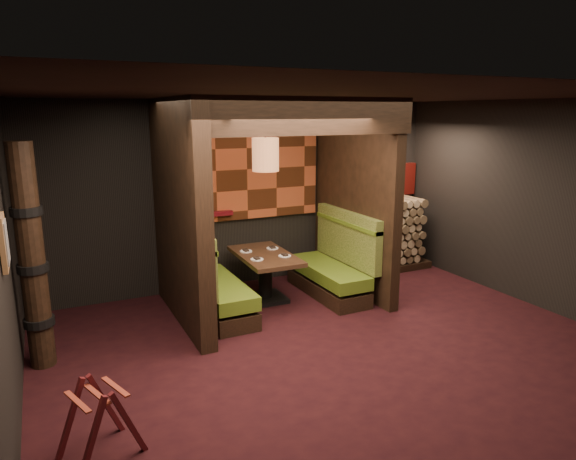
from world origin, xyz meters
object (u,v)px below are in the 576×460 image
at_px(totem_column, 32,260).
at_px(firewood_stack, 381,235).
at_px(luggage_rack, 99,418).
at_px(booth_bench_right, 334,268).
at_px(pendant_lamp, 265,154).
at_px(dining_table, 265,270).
at_px(booth_bench_left, 212,286).

relative_size(totem_column, firewood_stack, 1.39).
xyz_separation_m(luggage_rack, totem_column, (-0.39, 1.86, 0.86)).
distance_m(booth_bench_right, pendant_lamp, 2.01).
height_order(luggage_rack, totem_column, totem_column).
distance_m(totem_column, firewood_stack, 5.51).
bearing_deg(dining_table, pendant_lamp, -90.00).
distance_m(pendant_lamp, luggage_rack, 4.02).
xyz_separation_m(dining_table, firewood_stack, (2.39, 0.52, 0.15)).
relative_size(booth_bench_right, pendant_lamp, 1.66).
bearing_deg(pendant_lamp, dining_table, 90.00).
relative_size(luggage_rack, firewood_stack, 0.41).
xyz_separation_m(booth_bench_right, dining_table, (-1.04, 0.18, 0.07)).
bearing_deg(dining_table, luggage_rack, -134.60).
xyz_separation_m(dining_table, pendant_lamp, (0.00, -0.05, 1.65)).
distance_m(booth_bench_left, dining_table, 0.88).
xyz_separation_m(booth_bench_right, firewood_stack, (1.35, 0.70, 0.21)).
height_order(booth_bench_left, dining_table, booth_bench_left).
xyz_separation_m(dining_table, totem_column, (-2.94, -0.73, 0.72)).
distance_m(dining_table, firewood_stack, 2.45).
height_order(booth_bench_left, pendant_lamp, pendant_lamp).
bearing_deg(totem_column, firewood_stack, 13.19).
bearing_deg(pendant_lamp, totem_column, -166.94).
bearing_deg(firewood_stack, booth_bench_right, -152.65).
relative_size(pendant_lamp, totem_column, 0.40).
height_order(dining_table, totem_column, totem_column).
xyz_separation_m(totem_column, firewood_stack, (5.33, 1.25, -0.57)).
bearing_deg(luggage_rack, totem_column, 101.86).
height_order(dining_table, firewood_stack, firewood_stack).
relative_size(booth_bench_right, firewood_stack, 0.92).
relative_size(booth_bench_left, totem_column, 0.67).
xyz_separation_m(booth_bench_left, totem_column, (-2.09, -0.55, 0.79)).
distance_m(booth_bench_right, dining_table, 1.06).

